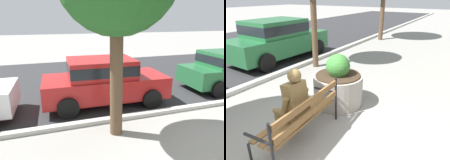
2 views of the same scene
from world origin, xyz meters
TOP-DOWN VIEW (x-y plane):
  - ground_plane at (0.00, 0.00)m, footprint 80.00×80.00m
  - park_bench at (0.05, 0.03)m, footprint 1.83×0.67m
  - bronze_statue_seated at (0.01, 0.24)m, footprint 0.66×0.76m
  - concrete_planter at (1.55, 0.28)m, footprint 1.15×1.15m
  - parked_car_green at (3.41, 4.27)m, footprint 4.16×2.04m

SIDE VIEW (x-z plane):
  - ground_plane at x=0.00m, z-range 0.00..0.00m
  - concrete_planter at x=1.55m, z-range -0.16..1.06m
  - park_bench at x=0.05m, z-range 0.07..1.02m
  - bronze_statue_seated at x=0.01m, z-range -0.02..1.35m
  - parked_car_green at x=3.41m, z-range 0.06..1.62m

